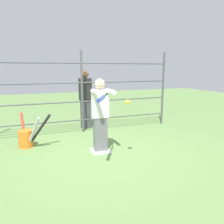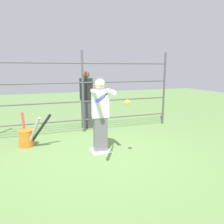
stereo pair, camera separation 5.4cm
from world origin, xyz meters
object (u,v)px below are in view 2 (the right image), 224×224
object	(u,v)px
baseball_bat_swinging	(101,98)
softball_in_flight	(127,102)
bystander_behind_fence	(86,99)
bat_bucket	(28,137)
batter	(100,113)

from	to	relation	value
baseball_bat_swinging	softball_in_flight	xyz separation A→B (m)	(-0.58, -0.24, -0.14)
softball_in_flight	bystander_behind_fence	world-z (taller)	bystander_behind_fence
softball_in_flight	bystander_behind_fence	bearing A→B (deg)	-86.25
baseball_bat_swinging	bat_bucket	world-z (taller)	baseball_bat_swinging
batter	bystander_behind_fence	size ratio (longest dim) A/B	0.91
bystander_behind_fence	bat_bucket	bearing A→B (deg)	34.07
batter	bat_bucket	world-z (taller)	batter
baseball_bat_swinging	batter	bearing A→B (deg)	-105.86
softball_in_flight	bat_bucket	xyz separation A→B (m)	(1.82, -1.44, -0.90)
softball_in_flight	bat_bucket	distance (m)	2.49
batter	bat_bucket	distance (m)	1.81
bat_bucket	baseball_bat_swinging	bearing A→B (deg)	126.16
softball_in_flight	bat_bucket	bearing A→B (deg)	-38.48
batter	softball_in_flight	distance (m)	0.74
bystander_behind_fence	baseball_bat_swinging	bearing A→B (deg)	81.58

